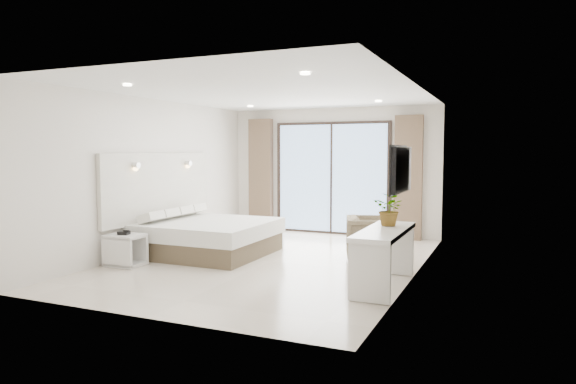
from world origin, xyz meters
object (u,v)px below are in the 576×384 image
bed (207,237)px  console_desk (384,245)px  nightstand (125,250)px  armchair (372,236)px

bed → console_desk: 3.46m
nightstand → armchair: armchair is taller
bed → armchair: bearing=11.6°
nightstand → bed: bearing=61.2°
nightstand → console_desk: 4.01m
bed → console_desk: size_ratio=1.24×
bed → armchair: size_ratio=2.56×
bed → nightstand: size_ratio=3.78×
bed → armchair: 2.83m
nightstand → armchair: bearing=27.0°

